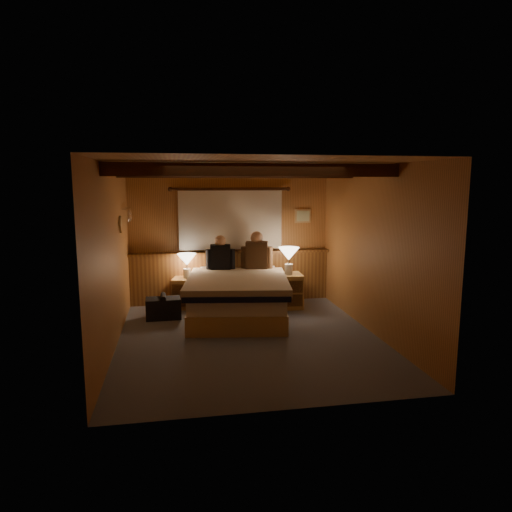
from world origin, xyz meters
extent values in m
plane|color=#4A4D57|center=(0.00, 0.00, 0.00)|extent=(4.20, 4.20, 0.00)
plane|color=tan|center=(0.00, 0.00, 2.40)|extent=(4.20, 4.20, 0.00)
plane|color=#B67841|center=(0.00, 2.10, 1.20)|extent=(3.60, 0.00, 3.60)
plane|color=#B67841|center=(-1.80, 0.00, 1.20)|extent=(0.00, 4.20, 4.20)
plane|color=#B67841|center=(1.80, 0.00, 1.20)|extent=(0.00, 4.20, 4.20)
plane|color=#B67841|center=(0.00, -2.10, 1.20)|extent=(3.60, 0.00, 3.60)
cube|color=brown|center=(0.00, 2.04, 0.45)|extent=(3.60, 0.12, 0.90)
cube|color=brown|center=(0.00, 1.98, 0.92)|extent=(3.60, 0.22, 0.04)
cylinder|color=#472311|center=(0.00, 2.02, 2.05)|extent=(2.10, 0.05, 0.05)
sphere|color=#472311|center=(-1.05, 2.02, 2.05)|extent=(0.08, 0.08, 0.08)
sphere|color=#472311|center=(1.05, 2.02, 2.05)|extent=(0.08, 0.08, 0.08)
cube|color=white|center=(0.00, 2.03, 1.50)|extent=(1.85, 0.08, 1.05)
cube|color=#472311|center=(0.00, -0.60, 2.31)|extent=(3.60, 0.15, 0.16)
cube|color=#472311|center=(0.00, 0.90, 2.31)|extent=(3.60, 0.15, 0.16)
cylinder|color=silver|center=(-1.74, 1.60, 1.75)|extent=(0.03, 0.55, 0.03)
torus|color=silver|center=(-1.71, 1.45, 1.63)|extent=(0.01, 0.21, 0.21)
torus|color=silver|center=(-1.71, 1.68, 1.63)|extent=(0.01, 0.21, 0.21)
cube|color=tan|center=(1.35, 2.08, 1.55)|extent=(0.30, 0.03, 0.25)
cube|color=beige|center=(1.35, 2.06, 1.55)|extent=(0.24, 0.01, 0.19)
cube|color=tan|center=(-0.03, 1.01, 0.15)|extent=(1.73, 2.14, 0.29)
cube|color=white|center=(-0.03, 1.01, 0.41)|extent=(1.68, 2.09, 0.23)
cube|color=black|center=(-0.06, 0.76, 0.56)|extent=(1.73, 1.76, 0.08)
cube|color=#D79494|center=(-0.04, 0.89, 0.62)|extent=(1.80, 1.96, 0.12)
cube|color=white|center=(-0.28, 1.81, 0.60)|extent=(0.63, 0.41, 0.16)
cube|color=white|center=(0.45, 1.70, 0.60)|extent=(0.63, 0.41, 0.16)
cube|color=tan|center=(-0.81, 1.76, 0.26)|extent=(0.56, 0.52, 0.53)
cube|color=brown|center=(-0.85, 1.56, 0.37)|extent=(0.42, 0.11, 0.18)
cube|color=brown|center=(-0.85, 1.56, 0.16)|extent=(0.42, 0.11, 0.18)
cylinder|color=silver|center=(-0.85, 1.56, 0.37)|extent=(0.04, 0.04, 0.03)
cylinder|color=silver|center=(-0.85, 1.56, 0.16)|extent=(0.04, 0.04, 0.03)
cube|color=tan|center=(0.89, 1.48, 0.30)|extent=(0.56, 0.51, 0.59)
cube|color=brown|center=(0.88, 1.25, 0.42)|extent=(0.49, 0.04, 0.21)
cube|color=brown|center=(0.88, 1.25, 0.18)|extent=(0.49, 0.04, 0.21)
cylinder|color=silver|center=(0.88, 1.25, 0.42)|extent=(0.03, 0.03, 0.03)
cylinder|color=silver|center=(0.88, 1.25, 0.18)|extent=(0.03, 0.03, 0.03)
cylinder|color=silver|center=(-0.80, 1.77, 0.61)|extent=(0.13, 0.13, 0.16)
cylinder|color=silver|center=(-0.80, 1.77, 0.72)|extent=(0.02, 0.02, 0.09)
cone|color=#FFE6C6|center=(-0.80, 1.77, 0.85)|extent=(0.33, 0.33, 0.20)
cylinder|color=silver|center=(0.93, 1.44, 0.68)|extent=(0.14, 0.14, 0.18)
cylinder|color=silver|center=(0.93, 1.44, 0.80)|extent=(0.02, 0.02, 0.10)
cone|color=#FFE6C6|center=(0.93, 1.44, 0.95)|extent=(0.36, 0.36, 0.22)
cube|color=black|center=(-0.23, 1.68, 0.88)|extent=(0.36, 0.23, 0.45)
cylinder|color=black|center=(-0.42, 1.71, 0.84)|extent=(0.11, 0.11, 0.36)
cylinder|color=black|center=(-0.03, 1.66, 0.84)|extent=(0.11, 0.11, 0.36)
sphere|color=#DEAA85|center=(-0.23, 1.68, 1.17)|extent=(0.20, 0.20, 0.20)
cube|color=#49301D|center=(0.40, 1.65, 0.90)|extent=(0.42, 0.30, 0.50)
cylinder|color=#49301D|center=(0.19, 1.70, 0.86)|extent=(0.12, 0.12, 0.40)
cylinder|color=#49301D|center=(0.62, 1.59, 0.86)|extent=(0.12, 0.12, 0.40)
sphere|color=#DEAA85|center=(0.40, 1.65, 1.22)|extent=(0.22, 0.22, 0.22)
cube|color=black|center=(-1.20, 1.17, 0.17)|extent=(0.56, 0.34, 0.33)
cylinder|color=black|center=(-1.20, 1.17, 0.35)|extent=(0.10, 0.33, 0.09)
camera|label=1|loc=(-0.98, -6.07, 2.15)|focal=32.00mm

